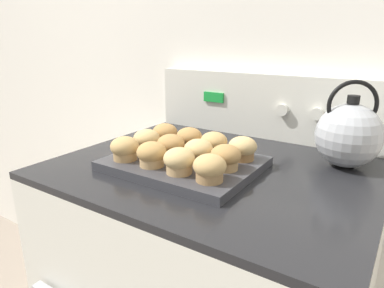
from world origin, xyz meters
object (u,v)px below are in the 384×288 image
object	(u,v)px
muffin_r2_c2	(214,143)
muffin_r2_c3	(242,148)
muffin_r0_c1	(152,154)
muffin_r1_c1	(171,146)
muffin_r0_c2	(179,161)
muffin_r1_c0	(147,140)
muffin_r2_c0	(165,134)
muffin_r1_c3	(226,157)
muffin_pan	(184,163)
muffin_r1_c2	(198,151)
tea_kettle	(349,134)
muffin_r2_c1	(189,138)
muffin_r0_c3	(210,168)
muffin_r0_c0	(125,149)

from	to	relation	value
muffin_r2_c2	muffin_r2_c3	xyz separation A→B (m)	(0.08, 0.00, 0.00)
muffin_r0_c1	muffin_r1_c1	size ratio (longest dim) A/B	1.00
muffin_r0_c2	muffin_r1_c0	bearing A→B (deg)	153.37
muffin_r0_c1	muffin_r2_c0	size ratio (longest dim) A/B	1.00
muffin_r1_c3	muffin_pan	bearing A→B (deg)	178.70
muffin_r0_c1	muffin_r1_c0	bearing A→B (deg)	136.33
muffin_r1_c1	muffin_r1_c2	xyz separation A→B (m)	(0.08, 0.00, 0.00)
muffin_r1_c3	tea_kettle	size ratio (longest dim) A/B	0.32
muffin_r2_c1	muffin_r1_c1	bearing A→B (deg)	-90.97
muffin_r1_c1	muffin_r2_c0	world-z (taller)	same
muffin_pan	muffin_r2_c1	size ratio (longest dim) A/B	5.09
muffin_r2_c3	tea_kettle	world-z (taller)	tea_kettle
muffin_pan	muffin_r1_c0	size ratio (longest dim) A/B	5.09
muffin_r1_c1	muffin_r1_c2	distance (m)	0.08
tea_kettle	muffin_r0_c3	bearing A→B (deg)	-124.21
muffin_r2_c2	muffin_r2_c3	bearing A→B (deg)	0.98
muffin_pan	muffin_r2_c2	distance (m)	0.10
muffin_r2_c3	tea_kettle	xyz separation A→B (m)	(0.22, 0.16, 0.03)
muffin_r2_c3	muffin_r1_c3	bearing A→B (deg)	-92.57
muffin_r0_c2	muffin_r1_c2	bearing A→B (deg)	90.17
muffin_r1_c2	muffin_r1_c3	bearing A→B (deg)	-2.15
muffin_r2_c0	muffin_r2_c2	xyz separation A→B (m)	(0.16, -0.00, 0.00)
muffin_r2_c0	tea_kettle	bearing A→B (deg)	18.49
muffin_r2_c1	muffin_r0_c0	bearing A→B (deg)	-117.22
muffin_r0_c0	muffin_r1_c0	bearing A→B (deg)	90.85
tea_kettle	muffin_r0_c1	bearing A→B (deg)	-140.10
muffin_r0_c2	tea_kettle	size ratio (longest dim) A/B	0.32
muffin_pan	muffin_r0_c0	distance (m)	0.15
muffin_r0_c3	muffin_r2_c2	bearing A→B (deg)	117.18
muffin_r1_c0	tea_kettle	distance (m)	0.52
muffin_r0_c0	muffin_r2_c0	size ratio (longest dim) A/B	1.00
muffin_pan	muffin_r2_c1	world-z (taller)	muffin_r2_c1
muffin_r0_c3	muffin_r1_c2	bearing A→B (deg)	134.28
muffin_r0_c0	muffin_r1_c1	world-z (taller)	same
muffin_r1_c3	muffin_r2_c0	world-z (taller)	same
muffin_r0_c1	tea_kettle	world-z (taller)	tea_kettle
muffin_r1_c2	tea_kettle	bearing A→B (deg)	38.55
muffin_r0_c3	muffin_r1_c3	world-z (taller)	same
muffin_r1_c0	muffin_r2_c2	world-z (taller)	same
muffin_r1_c3	muffin_r2_c0	distance (m)	0.26
muffin_r0_c0	muffin_r0_c3	world-z (taller)	same
muffin_r2_c1	muffin_r2_c3	xyz separation A→B (m)	(0.16, -0.00, 0.00)
muffin_r0_c2	muffin_r1_c3	size ratio (longest dim) A/B	1.00
muffin_pan	muffin_r0_c0	xyz separation A→B (m)	(-0.12, -0.08, 0.04)
muffin_r1_c3	muffin_r2_c1	distance (m)	0.18
muffin_r0_c2	muffin_r2_c0	size ratio (longest dim) A/B	1.00
muffin_r2_c3	muffin_r0_c0	bearing A→B (deg)	-146.56
muffin_r2_c0	muffin_r2_c3	size ratio (longest dim) A/B	1.00
muffin_r2_c1	tea_kettle	xyz separation A→B (m)	(0.38, 0.15, 0.03)
muffin_r2_c0	muffin_r0_c0	bearing A→B (deg)	-89.97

